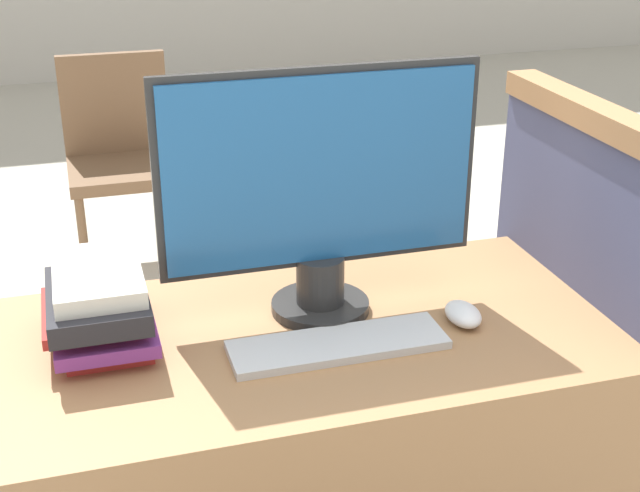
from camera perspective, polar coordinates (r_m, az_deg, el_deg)
The scene contains 7 objects.
desk at distance 1.94m, azimuth -1.24°, elevation -15.24°, with size 1.22×0.63×0.75m.
carrel_divider at distance 2.07m, azimuth 15.82°, elevation -6.67°, with size 0.07×0.69×1.14m.
monitor at distance 1.71m, azimuth 0.00°, elevation 3.60°, with size 0.63×0.20×0.50m.
keyboard at distance 1.68m, azimuth 1.16°, elevation -6.33°, with size 0.41×0.12×0.02m.
mouse at distance 1.78m, azimuth 9.14°, elevation -4.32°, with size 0.06×0.10×0.04m.
book_stack at distance 1.71m, azimuth -13.92°, elevation -3.79°, with size 0.20×0.28×0.15m.
far_chair at distance 3.82m, azimuth -12.68°, elevation 6.07°, with size 0.44×0.44×0.85m.
Camera 1 is at (-0.39, -1.14, 1.60)m, focal length 50.00 mm.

